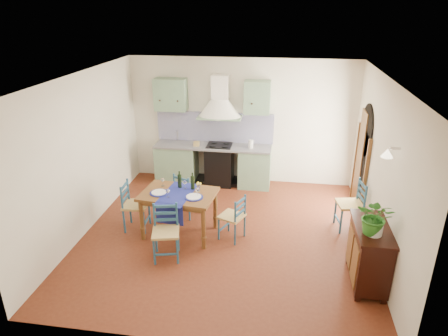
{
  "coord_description": "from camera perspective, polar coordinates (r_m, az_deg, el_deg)",
  "views": [
    {
      "loc": [
        0.92,
        -6.09,
        3.86
      ],
      "look_at": [
        -0.06,
        0.3,
        1.18
      ],
      "focal_mm": 32.0,
      "sensor_mm": 36.0,
      "label": 1
    }
  ],
  "objects": [
    {
      "name": "floor",
      "position": [
        7.27,
        0.1,
        -9.53
      ],
      "size": [
        5.0,
        5.0,
        0.0
      ],
      "primitive_type": "plane",
      "color": "#4C1D10",
      "rests_on": "ground"
    },
    {
      "name": "chair_far",
      "position": [
        7.73,
        -5.35,
        -3.67
      ],
      "size": [
        0.55,
        0.55,
        0.88
      ],
      "color": "navy",
      "rests_on": "ground"
    },
    {
      "name": "potted_plant",
      "position": [
        5.77,
        20.85,
        -6.54
      ],
      "size": [
        0.59,
        0.55,
        0.53
      ],
      "primitive_type": "imported",
      "rotation": [
        0.0,
        0.0,
        -0.35
      ],
      "color": "#296F20",
      "rests_on": "sideboard"
    },
    {
      "name": "dining_table",
      "position": [
        7.01,
        -6.49,
        -4.27
      ],
      "size": [
        1.36,
        1.04,
        1.13
      ],
      "color": "brown",
      "rests_on": "ground"
    },
    {
      "name": "sideboard",
      "position": [
        6.28,
        19.97,
        -11.26
      ],
      "size": [
        0.5,
        1.05,
        0.94
      ],
      "color": "black",
      "rests_on": "ground"
    },
    {
      "name": "back_wall",
      "position": [
        8.95,
        -0.67,
        4.24
      ],
      "size": [
        5.0,
        0.96,
        2.8
      ],
      "color": "beige",
      "rests_on": "ground"
    },
    {
      "name": "chair_spare",
      "position": [
        7.59,
        17.77,
        -5.02
      ],
      "size": [
        0.51,
        0.51,
        0.94
      ],
      "color": "navy",
      "rests_on": "ground"
    },
    {
      "name": "right_wall",
      "position": [
        7.03,
        21.01,
        -0.06
      ],
      "size": [
        0.26,
        5.0,
        2.8
      ],
      "color": "beige",
      "rests_on": "ground"
    },
    {
      "name": "left_wall",
      "position": [
        7.4,
        -19.4,
        1.81
      ],
      "size": [
        0.04,
        5.0,
        2.8
      ],
      "primitive_type": "cube",
      "color": "beige",
      "rests_on": "ground"
    },
    {
      "name": "chair_left",
      "position": [
        7.42,
        -12.71,
        -5.22
      ],
      "size": [
        0.45,
        0.45,
        0.91
      ],
      "color": "navy",
      "rests_on": "ground"
    },
    {
      "name": "ceiling",
      "position": [
        6.25,
        0.12,
        12.83
      ],
      "size": [
        5.0,
        5.0,
        0.01
      ],
      "primitive_type": "cube",
      "color": "white",
      "rests_on": "back_wall"
    },
    {
      "name": "chair_near",
      "position": [
        6.53,
        -8.31,
        -8.98
      ],
      "size": [
        0.51,
        0.51,
        0.91
      ],
      "color": "navy",
      "rests_on": "ground"
    },
    {
      "name": "chair_right",
      "position": [
        6.96,
        1.33,
        -7.02
      ],
      "size": [
        0.51,
        0.51,
        0.83
      ],
      "color": "navy",
      "rests_on": "ground"
    }
  ]
}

